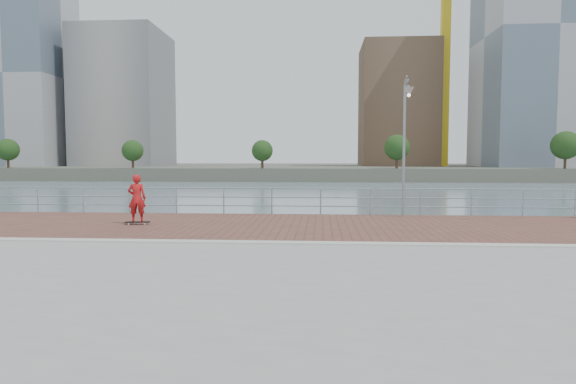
{
  "coord_description": "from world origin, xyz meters",
  "views": [
    {
      "loc": [
        1.03,
        -13.08,
        2.36
      ],
      "look_at": [
        0.0,
        2.0,
        1.3
      ],
      "focal_mm": 30.0,
      "sensor_mm": 36.0,
      "label": 1
    }
  ],
  "objects": [
    {
      "name": "curb",
      "position": [
        0.0,
        0.0,
        0.03
      ],
      "size": [
        40.0,
        0.4,
        0.06
      ],
      "primitive_type": "cube",
      "color": "#B7B5AD",
      "rests_on": "seawall"
    },
    {
      "name": "skyline",
      "position": [
        25.53,
        104.02,
        23.39
      ],
      "size": [
        233.0,
        41.0,
        61.72
      ],
      "color": "#ADA38E",
      "rests_on": "far_shore"
    },
    {
      "name": "water",
      "position": [
        0.0,
        0.0,
        -2.0
      ],
      "size": [
        400.0,
        400.0,
        0.0
      ],
      "primitive_type": "plane",
      "color": "slate",
      "rests_on": "ground"
    },
    {
      "name": "skateboard",
      "position": [
        -5.47,
        3.46,
        0.1
      ],
      "size": [
        0.9,
        0.39,
        0.1
      ],
      "rotation": [
        0.0,
        0.0,
        0.2
      ],
      "color": "black",
      "rests_on": "brick_lane"
    },
    {
      "name": "tower_crane",
      "position": [
        27.36,
        104.0,
        33.5
      ],
      "size": [
        47.0,
        2.0,
        50.7
      ],
      "color": "gold",
      "rests_on": "far_shore"
    },
    {
      "name": "guardrail",
      "position": [
        0.0,
        7.0,
        0.69
      ],
      "size": [
        39.06,
        0.06,
        1.13
      ],
      "color": "#8C9EA8",
      "rests_on": "brick_lane"
    },
    {
      "name": "seawall",
      "position": [
        0.0,
        -5.0,
        -1.0
      ],
      "size": [
        40.0,
        24.0,
        2.0
      ],
      "primitive_type": "cube",
      "color": "gray",
      "rests_on": "ground"
    },
    {
      "name": "skateboarder",
      "position": [
        -5.47,
        3.46,
        0.95
      ],
      "size": [
        0.69,
        0.52,
        1.69
      ],
      "primitive_type": "imported",
      "rotation": [
        0.0,
        0.0,
        3.35
      ],
      "color": "red",
      "rests_on": "skateboard"
    },
    {
      "name": "street_lamp",
      "position": [
        4.35,
        6.11,
        3.78
      ],
      "size": [
        0.39,
        1.13,
        5.32
      ],
      "color": "gray",
      "rests_on": "brick_lane"
    },
    {
      "name": "brick_lane",
      "position": [
        0.0,
        3.6,
        0.01
      ],
      "size": [
        40.0,
        6.8,
        0.02
      ],
      "primitive_type": "cube",
      "color": "brown",
      "rests_on": "seawall"
    },
    {
      "name": "far_shore",
      "position": [
        0.0,
        122.5,
        -0.75
      ],
      "size": [
        320.0,
        95.0,
        2.5
      ],
      "primitive_type": "cube",
      "color": "#4C5142",
      "rests_on": "ground"
    },
    {
      "name": "shoreline_trees",
      "position": [
        12.53,
        77.0,
        4.24
      ],
      "size": [
        144.34,
        5.08,
        6.77
      ],
      "color": "#473323",
      "rests_on": "far_shore"
    }
  ]
}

